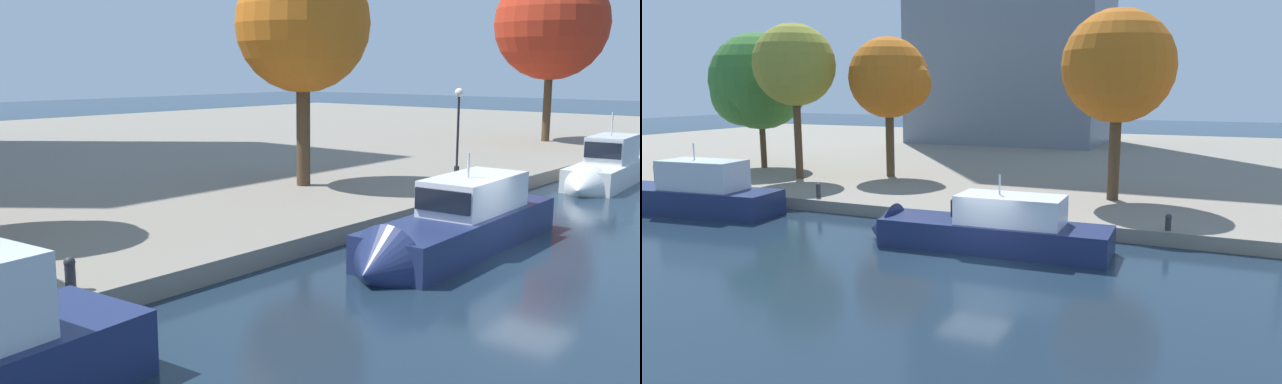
# 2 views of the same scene
# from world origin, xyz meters

# --- Properties ---
(ground_plane) EXTENTS (220.00, 220.00, 0.00)m
(ground_plane) POSITION_xyz_m (0.00, 0.00, 0.00)
(ground_plane) COLOR #192838
(dock_promenade) EXTENTS (120.00, 55.00, 0.63)m
(dock_promenade) POSITION_xyz_m (0.00, 33.05, 0.32)
(dock_promenade) COLOR gray
(dock_promenade) RESTS_ON ground_plane
(motor_yacht_1) EXTENTS (10.86, 3.63, 4.57)m
(motor_yacht_1) POSITION_xyz_m (-17.96, 2.80, 0.83)
(motor_yacht_1) COLOR navy
(motor_yacht_1) RESTS_ON ground_plane
(motor_yacht_2) EXTENTS (10.62, 2.91, 3.93)m
(motor_yacht_2) POSITION_xyz_m (-0.67, 2.29, 0.70)
(motor_yacht_2) COLOR navy
(motor_yacht_2) RESTS_ON ground_plane
(mooring_bollard_0) EXTENTS (0.27, 0.27, 0.72)m
(mooring_bollard_0) POSITION_xyz_m (6.40, 5.97, 1.02)
(mooring_bollard_0) COLOR #2D2D33
(mooring_bollard_0) RESTS_ON dock_promenade
(mooring_bollard_1) EXTENTS (0.29, 0.29, 0.75)m
(mooring_bollard_1) POSITION_xyz_m (-21.79, 6.14, 1.04)
(mooring_bollard_1) COLOR #2D2D33
(mooring_bollard_1) RESTS_ON dock_promenade
(mooring_bollard_2) EXTENTS (0.28, 0.28, 0.82)m
(mooring_bollard_2) POSITION_xyz_m (-11.89, 6.24, 1.07)
(mooring_bollard_2) COLOR #2D2D33
(mooring_bollard_2) RESTS_ON dock_promenade
(tree_0) EXTENTS (5.72, 5.37, 9.34)m
(tree_0) POSITION_xyz_m (-12.21, 14.87, 7.20)
(tree_0) COLOR #4C3823
(tree_0) RESTS_ON dock_promenade
(tree_1) EXTENTS (5.29, 5.36, 10.09)m
(tree_1) POSITION_xyz_m (-17.66, 11.59, 8.10)
(tree_1) COLOR #4C3823
(tree_1) RESTS_ON dock_promenade
(tree_3) EXTENTS (5.92, 5.92, 10.04)m
(tree_3) POSITION_xyz_m (3.10, 12.39, 7.73)
(tree_3) COLOR #4C3823
(tree_3) RESTS_ON dock_promenade
(tree_4) EXTENTS (7.10, 7.10, 10.01)m
(tree_4) POSITION_xyz_m (-23.64, 14.83, 7.07)
(tree_4) COLOR #4C3823
(tree_4) RESTS_ON dock_promenade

